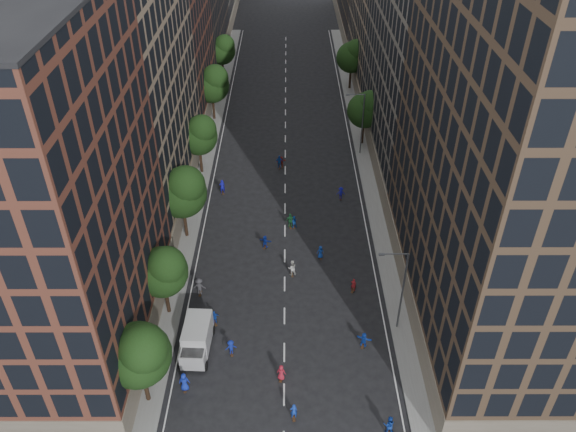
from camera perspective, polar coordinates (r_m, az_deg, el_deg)
The scene contains 37 objects.
ground at distance 75.80m, azimuth -0.29°, elevation 4.48°, with size 240.00×240.00×0.00m, color black.
sidewalk_left at distance 83.16m, azimuth -8.64°, elevation 7.16°, with size 4.00×105.00×0.15m, color slate.
sidewalk_right at distance 83.08m, azimuth 8.10°, elevation 7.18°, with size 4.00×105.00×0.15m, color slate.
bldg_left_a at distance 47.40m, azimuth -24.09°, elevation 1.23°, with size 14.00×22.00×30.00m, color brown.
bldg_left_b at distance 66.63m, azimuth -17.48°, elevation 14.54°, with size 14.00×26.00×34.00m, color #856F57.
bldg_left_c at distance 88.64m, azimuth -13.33°, elevation 18.28°, with size 14.00×20.00×28.00m, color brown.
bldg_right_a at distance 48.86m, azimuth 22.62°, elevation 6.85°, with size 14.00×30.00×36.00m, color #463425.
bldg_right_b at distance 74.80m, azimuth 15.07°, elevation 16.81°, with size 14.00×28.00×33.00m, color #60584F.
tree_left_0 at distance 45.49m, azimuth -14.84°, elevation -13.34°, with size 5.20×5.20×8.83m.
tree_left_1 at distance 52.61m, azimuth -12.53°, elevation -5.39°, with size 4.80×4.80×8.21m.
tree_left_2 at distance 61.47m, azimuth -10.65°, elevation 2.55°, with size 5.60×5.60×9.45m.
tree_left_3 at distance 73.67m, azimuth -8.99°, elevation 8.22°, with size 5.00×5.00×8.58m.
tree_left_4 at distance 87.90m, azimuth -7.66°, elevation 13.24°, with size 5.40×5.40×9.08m.
tree_left_5 at distance 102.91m, azimuth -6.66°, elevation 16.48°, with size 4.80×4.80×8.33m.
tree_right_a at distance 80.82m, azimuth 7.96°, elevation 10.76°, with size 5.00×5.00×8.39m.
tree_right_b at distance 99.04m, azimuth 6.61°, elevation 15.88°, with size 5.20×5.20×8.83m.
streetlamp_near at distance 51.27m, azimuth 11.37°, elevation -7.09°, with size 2.64×0.22×9.06m.
streetlamp_far at distance 78.33m, azimuth 7.42°, elevation 9.58°, with size 2.64×0.22×9.06m.
cargo_van at distance 51.70m, azimuth -9.26°, elevation -12.21°, with size 2.63×5.23×2.73m.
skater_0 at distance 49.49m, azimuth -10.49°, elevation -16.27°, with size 0.90×0.58×1.84m, color #1529AC.
skater_1 at distance 47.23m, azimuth 0.59°, elevation -19.24°, with size 0.58×0.38×1.59m, color #1538B0.
skater_2 at distance 47.05m, azimuth 10.21°, elevation -20.18°, with size 0.89×0.69×1.82m, color navy.
skater_3 at distance 51.52m, azimuth -5.82°, elevation -13.15°, with size 1.00×0.58×1.55m, color navy.
skater_4 at distance 54.16m, azimuth -7.46°, elevation -10.22°, with size 0.90×0.37×1.53m, color #153DAF.
skater_5 at distance 52.30m, azimuth 7.70°, elevation -12.38°, with size 1.43×0.46×1.55m, color #153BAE.
skater_6 at distance 49.48m, azimuth -0.70°, elevation -15.65°, with size 0.77×0.50×1.58m, color #A91C2E.
skater_7 at distance 57.31m, azimuth 6.66°, elevation -6.99°, with size 0.55×0.36×1.51m, color maroon.
skater_8 at distance 58.61m, azimuth 0.40°, elevation -5.33°, with size 0.88×0.69×1.82m, color silver.
skater_9 at distance 57.12m, azimuth -8.98°, elevation -7.12°, with size 1.25×0.72×1.94m, color #3B3A3F.
skater_10 at distance 65.00m, azimuth 0.24°, elevation -0.51°, with size 1.10×0.46×1.89m, color #1C5E30.
skater_11 at distance 62.27m, azimuth -2.35°, elevation -2.65°, with size 1.39×0.44×1.50m, color navy.
skater_12 at distance 60.92m, azimuth 3.31°, elevation -3.71°, with size 0.73×0.48×1.49m, color #143BA3.
skater_13 at distance 71.41m, azimuth -6.70°, elevation 2.95°, with size 0.70×0.46×1.93m, color #1616B3.
skater_14 at distance 65.16m, azimuth 0.59°, elevation -0.62°, with size 0.73×0.57×1.51m, color #1445A7.
skater_15 at distance 70.30m, azimuth 5.38°, elevation 2.30°, with size 1.04×0.60×1.61m, color #121295.
skater_16 at distance 76.27m, azimuth -0.87°, elevation 5.49°, with size 1.07×0.45×1.83m, color #1544AB.
skater_17 at distance 76.59m, azimuth -0.67°, elevation 5.49°, with size 1.40×0.45×1.51m, color maroon.
Camera 1 is at (0.29, -24.65, 39.57)m, focal length 35.00 mm.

